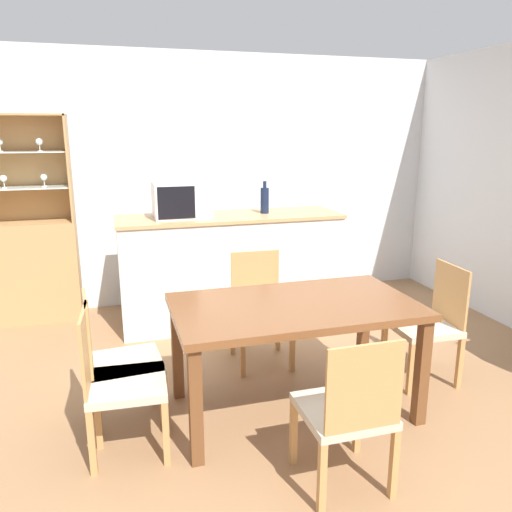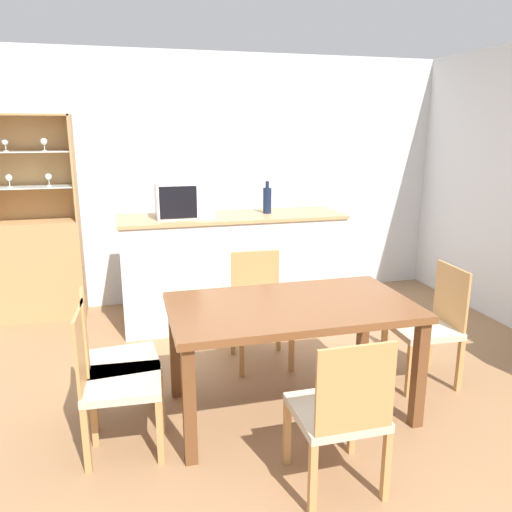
{
  "view_description": "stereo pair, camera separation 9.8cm",
  "coord_description": "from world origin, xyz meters",
  "views": [
    {
      "loc": [
        -0.95,
        -2.56,
        1.8
      ],
      "look_at": [
        0.11,
        1.05,
        0.84
      ],
      "focal_mm": 35.0,
      "sensor_mm": 36.0,
      "label": 1
    },
    {
      "loc": [
        -0.86,
        -2.59,
        1.8
      ],
      "look_at": [
        0.11,
        1.05,
        0.84
      ],
      "focal_mm": 35.0,
      "sensor_mm": 36.0,
      "label": 2
    }
  ],
  "objects": [
    {
      "name": "dining_chair_head_near",
      "position": [
        0.11,
        -0.55,
        0.43
      ],
      "size": [
        0.43,
        0.43,
        0.86
      ],
      "rotation": [
        0.0,
        0.0,
        -0.0
      ],
      "color": "#C1B299",
      "rests_on": "ground_plane"
    },
    {
      "name": "kitchen_counter",
      "position": [
        0.1,
        1.89,
        0.51
      ],
      "size": [
        2.08,
        0.64,
        1.03
      ],
      "color": "silver",
      "rests_on": "ground_plane"
    },
    {
      "name": "display_cabinet",
      "position": [
        -1.7,
        2.44,
        0.6
      ],
      "size": [
        0.82,
        0.34,
        1.93
      ],
      "color": "tan",
      "rests_on": "ground_plane"
    },
    {
      "name": "dining_chair_side_left_near",
      "position": [
        -0.98,
        0.08,
        0.43
      ],
      "size": [
        0.45,
        0.45,
        0.86
      ],
      "rotation": [
        0.0,
        0.0,
        -1.63
      ],
      "color": "#C1B299",
      "rests_on": "ground_plane"
    },
    {
      "name": "dining_chair_side_left_far",
      "position": [
        -0.98,
        0.33,
        0.43
      ],
      "size": [
        0.46,
        0.46,
        0.86
      ],
      "rotation": [
        0.0,
        0.0,
        -1.49
      ],
      "color": "#C1B299",
      "rests_on": "ground_plane"
    },
    {
      "name": "microwave",
      "position": [
        -0.34,
        1.91,
        1.19
      ],
      "size": [
        0.5,
        0.4,
        0.32
      ],
      "color": "silver",
      "rests_on": "kitchen_counter"
    },
    {
      "name": "dining_table",
      "position": [
        0.11,
        0.21,
        0.65
      ],
      "size": [
        1.52,
        0.86,
        0.74
      ],
      "color": "brown",
      "rests_on": "ground_plane"
    },
    {
      "name": "wall_back",
      "position": [
        0.0,
        2.63,
        1.27
      ],
      "size": [
        6.8,
        0.06,
        2.55
      ],
      "color": "silver",
      "rests_on": "ground_plane"
    },
    {
      "name": "dining_chair_head_far",
      "position": [
        0.11,
        0.97,
        0.43
      ],
      "size": [
        0.44,
        0.44,
        0.86
      ],
      "rotation": [
        0.0,
        0.0,
        3.1
      ],
      "color": "#C1B299",
      "rests_on": "ground_plane"
    },
    {
      "name": "wine_bottle",
      "position": [
        0.44,
        1.91,
        1.15
      ],
      "size": [
        0.08,
        0.08,
        0.3
      ],
      "color": "#141E38",
      "rests_on": "kitchen_counter"
    },
    {
      "name": "ground_plane",
      "position": [
        0.0,
        0.0,
        0.0
      ],
      "size": [
        18.0,
        18.0,
        0.0
      ],
      "primitive_type": "plane",
      "color": "#936B47"
    },
    {
      "name": "dining_chair_side_right_far",
      "position": [
        1.2,
        0.34,
        0.43
      ],
      "size": [
        0.44,
        0.44,
        0.86
      ],
      "rotation": [
        0.0,
        0.0,
        1.53
      ],
      "color": "#C1B299",
      "rests_on": "ground_plane"
    }
  ]
}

